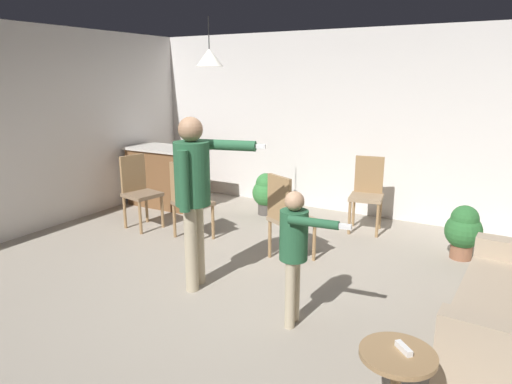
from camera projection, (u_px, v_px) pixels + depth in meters
ground at (222, 290)px, 4.48m from camera, size 7.68×7.68×0.00m
wall_back at (339, 124)px, 6.83m from camera, size 6.40×0.10×2.70m
wall_left at (7, 133)px, 5.67m from camera, size 0.10×6.40×2.70m
kitchen_counter at (167, 176)px, 7.30m from camera, size 1.26×0.66×0.95m
side_table_by_couch at (395, 382)px, 2.64m from camera, size 0.44×0.44×0.52m
person_adult at (194, 185)px, 4.30m from camera, size 0.77×0.62×1.69m
person_child at (295, 244)px, 3.69m from camera, size 0.62×0.34×1.16m
dining_chair_by_counter at (367, 191)px, 6.10m from camera, size 0.48×0.48×1.00m
dining_chair_near_wall at (188, 198)px, 5.74m from camera, size 0.55×0.55×1.00m
dining_chair_centre_back at (287, 215)px, 5.07m from camera, size 0.56×0.56×1.00m
dining_chair_spare at (139, 189)px, 6.23m from camera, size 0.49×0.49×1.00m
potted_plant_corner at (266, 192)px, 6.85m from camera, size 0.41×0.41×0.63m
potted_plant_by_wall at (464, 230)px, 5.18m from camera, size 0.41×0.41×0.63m
spare_remote_on_table at (404, 348)px, 2.60m from camera, size 0.12×0.12×0.04m
ceiling_light_pendant at (209, 58)px, 5.23m from camera, size 0.32×0.32×0.55m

